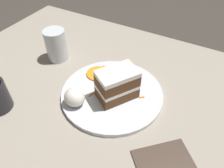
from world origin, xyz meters
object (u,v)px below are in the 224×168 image
(plate, at_px, (112,93))
(orange_garnish, at_px, (97,74))
(drinking_glass, at_px, (57,47))
(cream_dollop, at_px, (74,97))
(cake_slice, at_px, (117,84))

(plate, bearing_deg, orange_garnish, 149.72)
(plate, distance_m, orange_garnish, 0.09)
(drinking_glass, bearing_deg, plate, -14.73)
(plate, xyz_separation_m, cream_dollop, (-0.07, -0.09, 0.03))
(cream_dollop, bearing_deg, plate, 53.48)
(cake_slice, bearing_deg, plate, 12.97)
(orange_garnish, distance_m, drinking_glass, 0.18)
(orange_garnish, height_order, drinking_glass, drinking_glass)
(cake_slice, distance_m, cream_dollop, 0.12)
(drinking_glass, bearing_deg, orange_garnish, -6.77)
(cream_dollop, height_order, drinking_glass, drinking_glass)
(cake_slice, xyz_separation_m, drinking_glass, (-0.28, 0.08, -0.01))
(cream_dollop, distance_m, drinking_glass, 0.25)
(cream_dollop, bearing_deg, drinking_glass, 140.44)
(cake_slice, bearing_deg, drinking_glass, 17.68)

